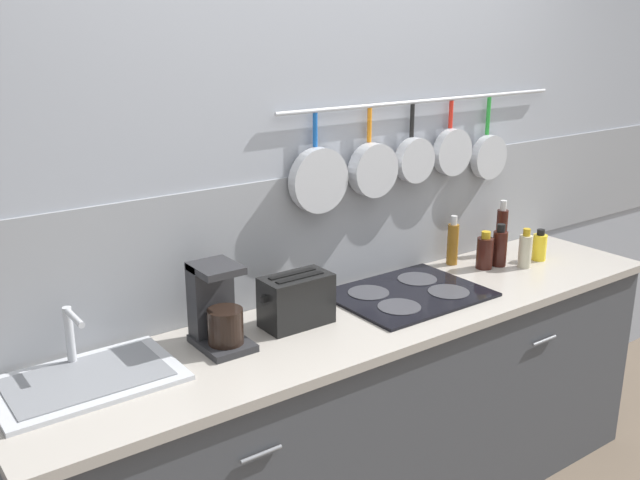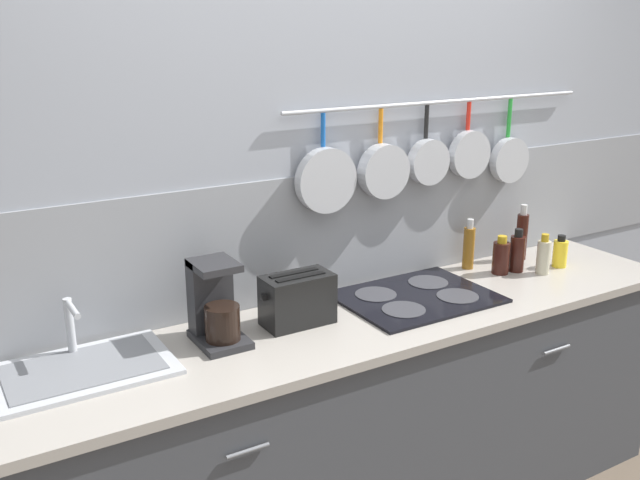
{
  "view_description": "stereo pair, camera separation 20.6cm",
  "coord_description": "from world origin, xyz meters",
  "px_view_note": "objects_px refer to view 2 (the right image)",
  "views": [
    {
      "loc": [
        -1.6,
        -1.86,
        1.94
      ],
      "look_at": [
        -0.25,
        0.0,
        1.23
      ],
      "focal_mm": 40.0,
      "sensor_mm": 36.0,
      "label": 1
    },
    {
      "loc": [
        -1.43,
        -1.98,
        1.94
      ],
      "look_at": [
        -0.25,
        0.0,
        1.23
      ],
      "focal_mm": 40.0,
      "sensor_mm": 36.0,
      "label": 2
    }
  ],
  "objects_px": {
    "bottle_sesame_oil": "(501,257)",
    "bottle_cooking_wine": "(543,256)",
    "coffee_maker": "(215,307)",
    "bottle_olive_oil": "(560,253)",
    "bottle_vinegar": "(517,253)",
    "bottle_dish_soap": "(522,235)",
    "bottle_hot_sauce": "(469,247)",
    "toaster": "(297,299)"
  },
  "relations": [
    {
      "from": "coffee_maker",
      "to": "bottle_sesame_oil",
      "type": "relative_size",
      "value": 1.68
    },
    {
      "from": "bottle_vinegar",
      "to": "bottle_olive_oil",
      "type": "distance_m",
      "value": 0.22
    },
    {
      "from": "coffee_maker",
      "to": "toaster",
      "type": "distance_m",
      "value": 0.3
    },
    {
      "from": "toaster",
      "to": "bottle_dish_soap",
      "type": "distance_m",
      "value": 1.23
    },
    {
      "from": "bottle_hot_sauce",
      "to": "bottle_dish_soap",
      "type": "distance_m",
      "value": 0.29
    },
    {
      "from": "toaster",
      "to": "bottle_vinegar",
      "type": "distance_m",
      "value": 1.08
    },
    {
      "from": "coffee_maker",
      "to": "toaster",
      "type": "bearing_deg",
      "value": -4.66
    },
    {
      "from": "bottle_sesame_oil",
      "to": "coffee_maker",
      "type": "bearing_deg",
      "value": 179.61
    },
    {
      "from": "toaster",
      "to": "bottle_dish_soap",
      "type": "bearing_deg",
      "value": 5.21
    },
    {
      "from": "bottle_vinegar",
      "to": "bottle_dish_soap",
      "type": "bearing_deg",
      "value": 38.38
    },
    {
      "from": "toaster",
      "to": "bottle_hot_sauce",
      "type": "distance_m",
      "value": 0.94
    },
    {
      "from": "bottle_sesame_oil",
      "to": "bottle_cooking_wine",
      "type": "relative_size",
      "value": 0.95
    },
    {
      "from": "bottle_hot_sauce",
      "to": "bottle_cooking_wine",
      "type": "relative_size",
      "value": 1.26
    },
    {
      "from": "bottle_vinegar",
      "to": "bottle_cooking_wine",
      "type": "bearing_deg",
      "value": -48.31
    },
    {
      "from": "coffee_maker",
      "to": "bottle_cooking_wine",
      "type": "xyz_separation_m",
      "value": [
        1.46,
        -0.1,
        -0.04
      ]
    },
    {
      "from": "toaster",
      "to": "bottle_dish_soap",
      "type": "xyz_separation_m",
      "value": [
        1.22,
        0.11,
        0.02
      ]
    },
    {
      "from": "coffee_maker",
      "to": "bottle_olive_oil",
      "type": "relative_size",
      "value": 1.96
    },
    {
      "from": "toaster",
      "to": "bottle_cooking_wine",
      "type": "distance_m",
      "value": 1.16
    },
    {
      "from": "bottle_cooking_wine",
      "to": "toaster",
      "type": "bearing_deg",
      "value": 176.05
    },
    {
      "from": "coffee_maker",
      "to": "bottle_cooking_wine",
      "type": "relative_size",
      "value": 1.6
    },
    {
      "from": "bottle_sesame_oil",
      "to": "bottle_vinegar",
      "type": "height_order",
      "value": "bottle_vinegar"
    },
    {
      "from": "bottle_sesame_oil",
      "to": "bottle_vinegar",
      "type": "xyz_separation_m",
      "value": [
        0.08,
        -0.01,
        0.01
      ]
    },
    {
      "from": "bottle_sesame_oil",
      "to": "bottle_vinegar",
      "type": "relative_size",
      "value": 0.88
    },
    {
      "from": "bottle_cooking_wine",
      "to": "bottle_vinegar",
      "type": "bearing_deg",
      "value": 131.69
    },
    {
      "from": "toaster",
      "to": "bottle_olive_oil",
      "type": "height_order",
      "value": "toaster"
    },
    {
      "from": "bottle_sesame_oil",
      "to": "bottle_olive_oil",
      "type": "height_order",
      "value": "bottle_sesame_oil"
    },
    {
      "from": "coffee_maker",
      "to": "bottle_dish_soap",
      "type": "distance_m",
      "value": 1.53
    },
    {
      "from": "bottle_dish_soap",
      "to": "bottle_olive_oil",
      "type": "xyz_separation_m",
      "value": [
        0.07,
        -0.16,
        -0.05
      ]
    },
    {
      "from": "coffee_maker",
      "to": "bottle_dish_soap",
      "type": "bearing_deg",
      "value": 3.26
    },
    {
      "from": "bottle_sesame_oil",
      "to": "bottle_vinegar",
      "type": "distance_m",
      "value": 0.08
    },
    {
      "from": "bottle_sesame_oil",
      "to": "bottle_cooking_wine",
      "type": "xyz_separation_m",
      "value": [
        0.15,
        -0.1,
        0.0
      ]
    },
    {
      "from": "bottle_hot_sauce",
      "to": "bottle_olive_oil",
      "type": "bearing_deg",
      "value": -27.96
    },
    {
      "from": "bottle_sesame_oil",
      "to": "toaster",
      "type": "bearing_deg",
      "value": -179.1
    },
    {
      "from": "bottle_sesame_oil",
      "to": "bottle_dish_soap",
      "type": "xyz_separation_m",
      "value": [
        0.22,
        0.1,
        0.04
      ]
    },
    {
      "from": "bottle_vinegar",
      "to": "bottle_olive_oil",
      "type": "relative_size",
      "value": 1.32
    },
    {
      "from": "bottle_vinegar",
      "to": "bottle_olive_oil",
      "type": "height_order",
      "value": "bottle_vinegar"
    },
    {
      "from": "coffee_maker",
      "to": "bottle_vinegar",
      "type": "relative_size",
      "value": 1.48
    },
    {
      "from": "coffee_maker",
      "to": "bottle_olive_oil",
      "type": "bearing_deg",
      "value": -2.81
    },
    {
      "from": "bottle_vinegar",
      "to": "bottle_dish_soap",
      "type": "distance_m",
      "value": 0.18
    },
    {
      "from": "coffee_maker",
      "to": "bottle_vinegar",
      "type": "distance_m",
      "value": 1.39
    },
    {
      "from": "bottle_cooking_wine",
      "to": "bottle_dish_soap",
      "type": "xyz_separation_m",
      "value": [
        0.07,
        0.19,
        0.03
      ]
    },
    {
      "from": "bottle_hot_sauce",
      "to": "bottle_olive_oil",
      "type": "relative_size",
      "value": 1.55
    }
  ]
}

